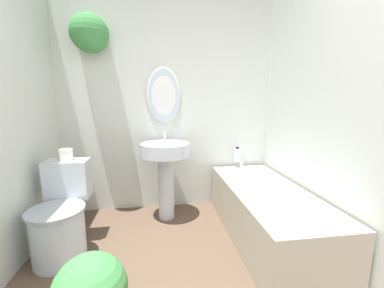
# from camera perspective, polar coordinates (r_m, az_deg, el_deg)

# --- Properties ---
(wall_back) EXTENTS (2.51, 0.38, 2.40)m
(wall_back) POSITION_cam_1_polar(r_m,az_deg,el_deg) (2.74, -8.04, 10.99)
(wall_back) COLOR silver
(wall_back) RESTS_ON ground_plane
(wall_right) EXTENTS (0.06, 2.35, 2.40)m
(wall_right) POSITION_cam_1_polar(r_m,az_deg,el_deg) (2.10, 31.70, 7.14)
(wall_right) COLOR silver
(wall_right) RESTS_ON ground_plane
(toilet) EXTENTS (0.42, 0.61, 0.75)m
(toilet) POSITION_cam_1_polar(r_m,az_deg,el_deg) (2.28, -29.12, -15.51)
(toilet) COLOR silver
(toilet) RESTS_ON ground_plane
(pedestal_sink) EXTENTS (0.51, 0.51, 0.93)m
(pedestal_sink) POSITION_cam_1_polar(r_m,az_deg,el_deg) (2.52, -6.39, -4.71)
(pedestal_sink) COLOR silver
(pedestal_sink) RESTS_ON ground_plane
(bathtub) EXTENTS (0.65, 1.55, 0.56)m
(bathtub) POSITION_cam_1_polar(r_m,az_deg,el_deg) (2.36, 17.49, -15.47)
(bathtub) COLOR #B2A893
(bathtub) RESTS_ON ground_plane
(shampoo_bottle) EXTENTS (0.07, 0.07, 0.17)m
(shampoo_bottle) POSITION_cam_1_polar(r_m,az_deg,el_deg) (2.84, 10.91, -2.57)
(shampoo_bottle) COLOR white
(shampoo_bottle) RESTS_ON bathtub
(toilet_paper_roll) EXTENTS (0.11, 0.11, 0.10)m
(toilet_paper_roll) POSITION_cam_1_polar(r_m,az_deg,el_deg) (2.33, -28.25, -2.31)
(toilet_paper_roll) COLOR white
(toilet_paper_roll) RESTS_ON toilet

